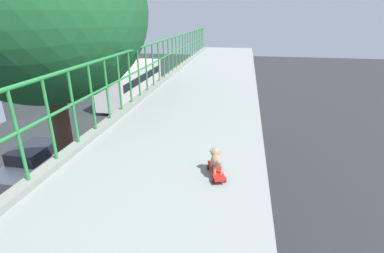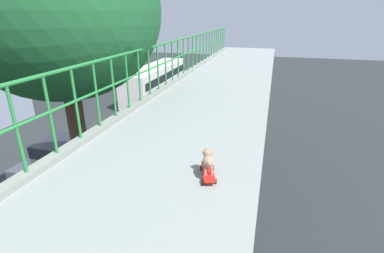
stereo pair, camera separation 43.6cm
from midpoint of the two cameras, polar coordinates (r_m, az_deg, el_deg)
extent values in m
cylinder|color=#28873C|center=(4.14, -28.86, -0.80)|extent=(0.04, 0.04, 1.19)
cylinder|color=#28873C|center=(4.54, -23.86, 1.89)|extent=(0.04, 0.04, 1.19)
cylinder|color=#28873C|center=(4.99, -19.70, 4.12)|extent=(0.04, 0.04, 1.19)
cylinder|color=#28873C|center=(5.46, -16.23, 5.96)|extent=(0.04, 0.04, 1.19)
cylinder|color=#28873C|center=(5.95, -13.30, 7.48)|extent=(0.04, 0.04, 1.19)
cylinder|color=#28873C|center=(6.46, -10.81, 8.75)|extent=(0.04, 0.04, 1.19)
cylinder|color=#28873C|center=(6.98, -8.67, 9.82)|extent=(0.04, 0.04, 1.19)
cylinder|color=#28873C|center=(7.52, -6.82, 10.73)|extent=(0.04, 0.04, 1.19)
cylinder|color=#28873C|center=(8.06, -5.22, 11.51)|extent=(0.04, 0.04, 1.19)
cylinder|color=#28873C|center=(8.60, -3.80, 12.18)|extent=(0.04, 0.04, 1.19)
cylinder|color=#28873C|center=(9.16, -2.55, 12.77)|extent=(0.04, 0.04, 1.19)
cylinder|color=#28873C|center=(9.71, -1.44, 13.29)|extent=(0.04, 0.04, 1.19)
cylinder|color=#28873C|center=(10.28, -0.45, 13.74)|extent=(0.04, 0.04, 1.19)
cylinder|color=#28873C|center=(10.84, 0.45, 14.14)|extent=(0.04, 0.04, 1.19)
cylinder|color=#28873C|center=(11.41, 1.26, 14.51)|extent=(0.04, 0.04, 1.19)
cylinder|color=#28873C|center=(11.98, 1.99, 14.83)|extent=(0.04, 0.04, 1.19)
cylinder|color=#28873C|center=(12.55, 2.66, 15.12)|extent=(0.04, 0.04, 1.19)
cylinder|color=#28873C|center=(13.12, 3.27, 15.39)|extent=(0.04, 0.04, 1.19)
cylinder|color=#28873C|center=(13.70, 3.83, 15.63)|extent=(0.04, 0.04, 1.19)
cylinder|color=#28873C|center=(14.27, 4.35, 15.85)|extent=(0.04, 0.04, 1.19)
cylinder|color=#28873C|center=(14.85, 4.83, 16.05)|extent=(0.04, 0.04, 1.19)
cylinder|color=#28873C|center=(15.43, 5.27, 16.24)|extent=(0.04, 0.04, 1.19)
cylinder|color=#28873C|center=(16.01, 5.69, 16.41)|extent=(0.04, 0.04, 1.19)
cylinder|color=#28873C|center=(16.59, 6.07, 16.57)|extent=(0.04, 0.04, 1.19)
cylinder|color=#28873C|center=(17.17, 6.43, 16.72)|extent=(0.04, 0.04, 1.19)
cylinder|color=#28873C|center=(17.75, 6.76, 16.86)|extent=(0.04, 0.04, 1.19)
cylinder|color=#28873C|center=(18.33, 7.08, 16.99)|extent=(0.04, 0.04, 1.19)
cube|color=yellow|center=(12.79, -24.45, -16.18)|extent=(1.79, 4.17, 0.57)
cube|color=#1E232B|center=(12.36, -25.43, -14.62)|extent=(1.53, 2.21, 0.53)
cube|color=silver|center=(12.18, -25.69, -13.33)|extent=(0.36, 0.16, 0.12)
cylinder|color=black|center=(13.19, -17.88, -14.66)|extent=(0.18, 0.65, 0.65)
cylinder|color=black|center=(14.11, -23.87, -12.97)|extent=(0.18, 0.65, 0.65)
cylinder|color=black|center=(11.70, -24.95, -21.18)|extent=(0.18, 0.65, 0.65)
cylinder|color=black|center=(12.73, -31.19, -18.59)|extent=(0.18, 0.65, 0.65)
cube|color=#B3B7BB|center=(17.29, -24.92, -5.76)|extent=(1.78, 4.55, 0.65)
cube|color=#1E232B|center=(17.23, -24.65, -3.46)|extent=(1.58, 2.31, 0.63)
cylinder|color=black|center=(15.87, -25.92, -9.31)|extent=(0.22, 0.66, 0.66)
cylinder|color=black|center=(16.98, -30.30, -8.12)|extent=(0.22, 0.66, 0.66)
cylinder|color=black|center=(17.95, -19.64, -4.73)|extent=(0.22, 0.66, 0.66)
cylinder|color=black|center=(18.94, -23.87, -3.97)|extent=(0.22, 0.66, 0.66)
cube|color=navy|center=(17.71, -11.15, -3.65)|extent=(1.77, 4.59, 0.59)
cube|color=#1E232B|center=(17.23, -11.72, -2.32)|extent=(1.53, 2.00, 0.56)
cylinder|color=black|center=(18.68, -6.76, -2.55)|extent=(0.22, 0.64, 0.64)
cylinder|color=black|center=(19.35, -11.40, -1.97)|extent=(0.22, 0.64, 0.64)
cylinder|color=black|center=(16.23, -10.76, -6.69)|extent=(0.22, 0.64, 0.64)
cylinder|color=black|center=(17.00, -15.91, -5.82)|extent=(0.22, 0.64, 0.64)
cube|color=white|center=(29.05, -6.71, 9.05)|extent=(2.39, 11.19, 2.85)
cube|color=black|center=(28.95, -6.76, 10.02)|extent=(2.41, 10.29, 0.70)
cylinder|color=black|center=(32.53, -2.13, 8.30)|extent=(0.28, 0.96, 0.96)
cylinder|color=black|center=(33.28, -5.92, 8.51)|extent=(0.28, 0.96, 0.96)
cylinder|color=black|center=(26.18, -6.80, 4.90)|extent=(0.28, 0.96, 0.96)
cylinder|color=black|center=(27.11, -11.29, 5.21)|extent=(0.28, 0.96, 0.96)
cylinder|color=#4F3627|center=(9.71, -19.42, -8.36)|extent=(0.49, 0.49, 6.49)
ellipsoid|color=#1E5A2F|center=(8.53, -23.50, 20.23)|extent=(5.24, 5.24, 4.59)
cube|color=red|center=(3.95, 6.41, -8.89)|extent=(0.31, 0.56, 0.02)
cylinder|color=black|center=(4.13, 7.21, -8.16)|extent=(0.04, 0.07, 0.07)
cylinder|color=black|center=(4.11, 4.87, -8.23)|extent=(0.04, 0.07, 0.07)
cylinder|color=black|center=(3.84, 8.00, -10.75)|extent=(0.04, 0.07, 0.07)
cylinder|color=black|center=(3.81, 5.47, -10.85)|extent=(0.04, 0.07, 0.07)
cylinder|color=#A28264|center=(3.99, 6.84, -7.40)|extent=(0.05, 0.05, 0.12)
cylinder|color=#A28264|center=(3.98, 5.61, -7.43)|extent=(0.05, 0.05, 0.12)
cylinder|color=#A28264|center=(3.83, 7.26, -8.79)|extent=(0.05, 0.05, 0.12)
cylinder|color=#A28264|center=(3.81, 5.97, -8.83)|extent=(0.05, 0.05, 0.12)
ellipsoid|color=#A28264|center=(3.86, 6.47, -6.84)|extent=(0.21, 0.29, 0.13)
sphere|color=#A28264|center=(3.92, 6.29, -5.26)|extent=(0.13, 0.13, 0.13)
ellipsoid|color=#9F866D|center=(3.98, 6.18, -5.01)|extent=(0.06, 0.07, 0.04)
sphere|color=#A28264|center=(3.92, 7.01, -5.03)|extent=(0.05, 0.05, 0.05)
sphere|color=#A28264|center=(3.91, 5.60, -5.06)|extent=(0.05, 0.05, 0.05)
sphere|color=#A28264|center=(3.72, 6.79, -7.29)|extent=(0.06, 0.06, 0.06)
camera|label=1|loc=(0.22, -88.60, 0.55)|focal=26.89mm
camera|label=2|loc=(0.22, 91.40, -0.55)|focal=26.89mm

